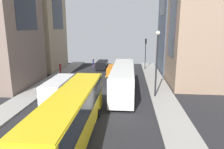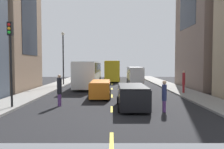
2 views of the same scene
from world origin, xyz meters
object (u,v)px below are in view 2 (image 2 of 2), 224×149
(car_orange_0, at_px, (100,88))
(traffic_light_near_corner, at_px, (10,48))
(streetcar_yellow, at_px, (112,69))
(pedestrian_waiting_curb, at_px, (164,95))
(pedestrian_walking_far, at_px, (59,89))
(pedestrian_crossing_near, at_px, (183,81))
(car_black_1, at_px, (132,95))
(delivery_van_white, at_px, (135,74))
(city_bus_white, at_px, (88,72))

(car_orange_0, xyz_separation_m, traffic_light_near_corner, (-5.80, -5.04, 3.26))
(streetcar_yellow, bearing_deg, traffic_light_near_corner, -104.73)
(pedestrian_waiting_curb, bearing_deg, pedestrian_walking_far, -24.90)
(car_orange_0, bearing_deg, pedestrian_crossing_near, 14.86)
(streetcar_yellow, bearing_deg, car_orange_0, -92.88)
(car_black_1, bearing_deg, pedestrian_crossing_near, 49.72)
(delivery_van_white, xyz_separation_m, car_black_1, (-2.15, -18.39, -0.57))
(pedestrian_walking_far, xyz_separation_m, traffic_light_near_corner, (-3.01, -1.05, 2.93))
(city_bus_white, relative_size, pedestrian_crossing_near, 5.57)
(car_orange_0, height_order, pedestrian_walking_far, pedestrian_walking_far)
(car_orange_0, xyz_separation_m, pedestrian_waiting_curb, (4.41, -5.94, 0.20))
(city_bus_white, xyz_separation_m, streetcar_yellow, (3.18, 11.36, 0.11))
(delivery_van_white, height_order, car_orange_0, delivery_van_white)
(delivery_van_white, distance_m, car_orange_0, 14.43)
(car_orange_0, height_order, car_black_1, car_black_1)
(pedestrian_waiting_curb, bearing_deg, streetcar_yellow, -92.71)
(streetcar_yellow, height_order, car_black_1, streetcar_yellow)
(pedestrian_walking_far, relative_size, pedestrian_waiting_curb, 1.13)
(streetcar_yellow, relative_size, traffic_light_near_corner, 2.27)
(streetcar_yellow, relative_size, car_orange_0, 2.93)
(city_bus_white, distance_m, pedestrian_walking_far, 13.76)
(pedestrian_walking_far, bearing_deg, streetcar_yellow, 116.41)
(car_orange_0, xyz_separation_m, pedestrian_walking_far, (-2.79, -3.99, 0.33))
(car_black_1, relative_size, pedestrian_walking_far, 1.93)
(delivery_van_white, bearing_deg, car_black_1, -96.68)
(car_black_1, height_order, pedestrian_waiting_curb, pedestrian_waiting_curb)
(delivery_van_white, relative_size, car_orange_0, 1.35)
(car_black_1, relative_size, pedestrian_crossing_near, 1.98)
(streetcar_yellow, relative_size, car_black_1, 2.95)
(car_black_1, xyz_separation_m, traffic_light_near_corner, (-8.28, -0.30, 3.22))
(city_bus_white, height_order, streetcar_yellow, streetcar_yellow)
(pedestrian_crossing_near, bearing_deg, car_orange_0, 8.09)
(delivery_van_white, distance_m, traffic_light_near_corner, 21.57)
(car_black_1, xyz_separation_m, pedestrian_crossing_near, (5.90, 6.96, 0.42))
(pedestrian_waiting_curb, xyz_separation_m, traffic_light_near_corner, (-10.22, 0.90, 3.06))
(delivery_van_white, bearing_deg, traffic_light_near_corner, -119.18)
(traffic_light_near_corner, bearing_deg, car_orange_0, 40.97)
(delivery_van_white, bearing_deg, pedestrian_waiting_curb, -90.63)
(car_orange_0, distance_m, pedestrian_crossing_near, 8.68)
(streetcar_yellow, bearing_deg, pedestrian_waiting_curb, -82.93)
(delivery_van_white, bearing_deg, streetcar_yellow, 115.63)
(car_black_1, bearing_deg, car_orange_0, 117.59)
(car_black_1, distance_m, pedestrian_crossing_near, 9.14)
(pedestrian_walking_far, relative_size, traffic_light_near_corner, 0.40)
(pedestrian_walking_far, bearing_deg, delivery_van_white, 102.33)
(car_orange_0, relative_size, pedestrian_walking_far, 1.94)
(streetcar_yellow, bearing_deg, city_bus_white, -105.63)
(car_black_1, bearing_deg, pedestrian_walking_far, 171.92)
(pedestrian_waiting_curb, relative_size, traffic_light_near_corner, 0.35)
(pedestrian_crossing_near, relative_size, traffic_light_near_corner, 0.39)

